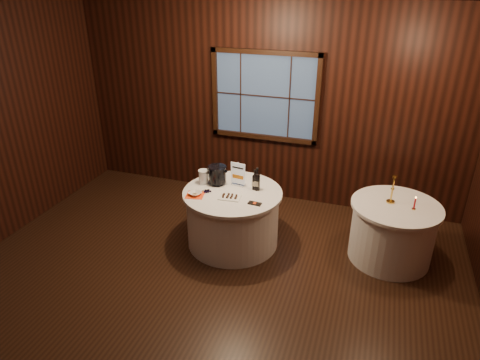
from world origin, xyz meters
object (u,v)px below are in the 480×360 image
(sign_stand, at_px, (238,177))
(ice_bucket, at_px, (217,175))
(grape_bunch, at_px, (207,192))
(cracker_bowl, at_px, (195,194))
(port_bottle_left, at_px, (255,181))
(glass_pitcher, at_px, (204,177))
(chocolate_box, at_px, (255,203))
(brass_candlestick, at_px, (392,193))
(main_table, at_px, (233,217))
(chocolate_plate, at_px, (230,197))
(red_candle, at_px, (415,204))
(port_bottle_right, at_px, (257,180))
(side_table, at_px, (392,232))

(sign_stand, xyz_separation_m, ice_bucket, (-0.28, -0.05, 0.02))
(grape_bunch, relative_size, cracker_bowl, 1.03)
(port_bottle_left, relative_size, glass_pitcher, 1.42)
(chocolate_box, xyz_separation_m, brass_candlestick, (1.56, 0.57, 0.12))
(main_table, bearing_deg, chocolate_plate, -81.83)
(sign_stand, height_order, red_candle, sign_stand)
(chocolate_plate, bearing_deg, red_candle, 11.13)
(chocolate_box, height_order, glass_pitcher, glass_pitcher)
(main_table, distance_m, port_bottle_left, 0.58)
(port_bottle_right, xyz_separation_m, cracker_bowl, (-0.70, -0.39, -0.11))
(port_bottle_left, bearing_deg, red_candle, 13.91)
(red_candle, bearing_deg, main_table, -173.50)
(chocolate_box, bearing_deg, cracker_bowl, -173.99)
(brass_candlestick, bearing_deg, port_bottle_right, -173.21)
(sign_stand, height_order, chocolate_plate, sign_stand)
(sign_stand, height_order, brass_candlestick, brass_candlestick)
(port_bottle_left, distance_m, cracker_bowl, 0.78)
(glass_pitcher, xyz_separation_m, red_candle, (2.63, 0.15, -0.03))
(brass_candlestick, distance_m, red_candle, 0.29)
(port_bottle_left, height_order, ice_bucket, port_bottle_left)
(side_table, bearing_deg, red_candle, -15.23)
(cracker_bowl, bearing_deg, main_table, 30.26)
(cracker_bowl, bearing_deg, red_candle, 10.69)
(main_table, xyz_separation_m, sign_stand, (0.01, 0.20, 0.50))
(grape_bunch, xyz_separation_m, red_candle, (2.48, 0.39, 0.05))
(main_table, height_order, chocolate_plate, chocolate_plate)
(chocolate_box, xyz_separation_m, glass_pitcher, (-0.80, 0.32, 0.09))
(side_table, height_order, chocolate_box, chocolate_box)
(side_table, distance_m, sign_stand, 2.05)
(chocolate_box, height_order, red_candle, red_candle)
(main_table, bearing_deg, sign_stand, 86.72)
(port_bottle_left, height_order, brass_candlestick, brass_candlestick)
(sign_stand, bearing_deg, port_bottle_left, -2.45)
(side_table, height_order, port_bottle_left, port_bottle_left)
(chocolate_box, bearing_deg, red_candle, 19.21)
(chocolate_box, xyz_separation_m, grape_bunch, (-0.66, 0.09, 0.01))
(ice_bucket, xyz_separation_m, chocolate_plate, (0.29, -0.33, -0.12))
(chocolate_plate, bearing_deg, sign_stand, 92.13)
(port_bottle_right, bearing_deg, chocolate_plate, -127.88)
(main_table, height_order, red_candle, red_candle)
(side_table, xyz_separation_m, port_bottle_left, (-1.75, -0.15, 0.50))
(ice_bucket, xyz_separation_m, red_candle, (2.45, 0.10, -0.07))
(grape_bunch, bearing_deg, cracker_bowl, -138.27)
(side_table, xyz_separation_m, glass_pitcher, (-2.44, -0.20, 0.48))
(ice_bucket, height_order, cracker_bowl, ice_bucket)
(sign_stand, height_order, grape_bunch, sign_stand)
(port_bottle_right, bearing_deg, chocolate_box, -77.18)
(port_bottle_right, height_order, grape_bunch, port_bottle_right)
(red_candle, bearing_deg, port_bottle_left, -177.20)
(side_table, distance_m, glass_pitcher, 2.50)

